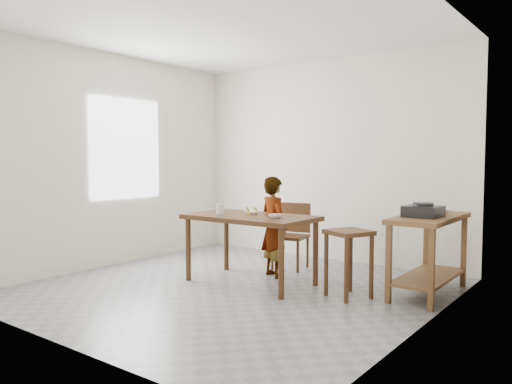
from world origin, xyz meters
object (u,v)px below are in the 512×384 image
Objects in this scene: child at (274,227)px; stool at (349,264)px; dining_chair at (290,236)px; dining_table at (251,249)px; prep_counter at (429,255)px.

stool is (1.09, -0.29, -0.25)m from child.
child reaches higher than dining_chair.
dining_table reaches higher than stool.
dining_table is 1.86m from prep_counter.
dining_table is 0.46m from child.
child is (-1.69, -0.29, 0.18)m from prep_counter.
dining_table is 1.13m from stool.
dining_chair is at bearing 174.74° from prep_counter.
child reaches higher than dining_table.
dining_table is at bearing -97.87° from dining_chair.
dining_table is 1.73× the size of dining_chair.
dining_chair is 1.38m from stool.
dining_table is 1.17× the size of prep_counter.
child is 0.49m from dining_chair.
prep_counter is 1.77m from dining_chair.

